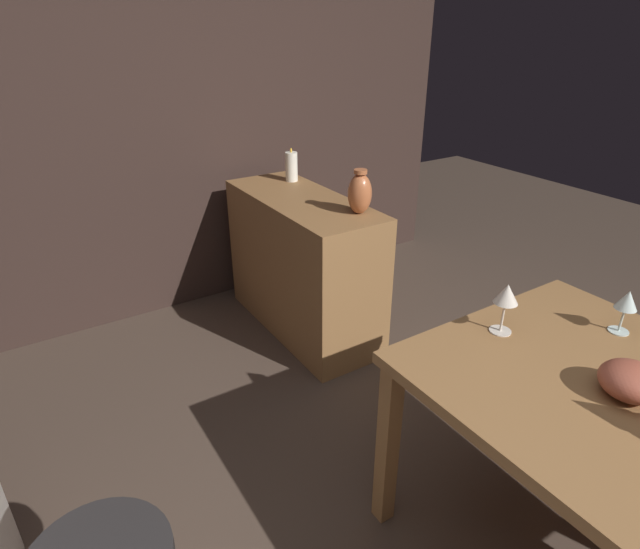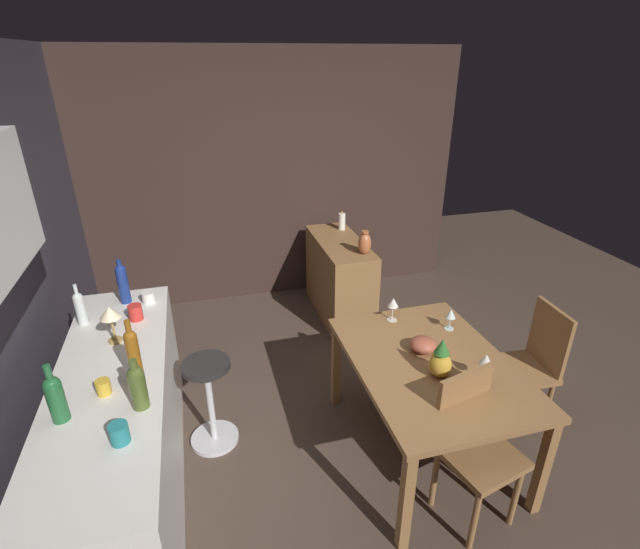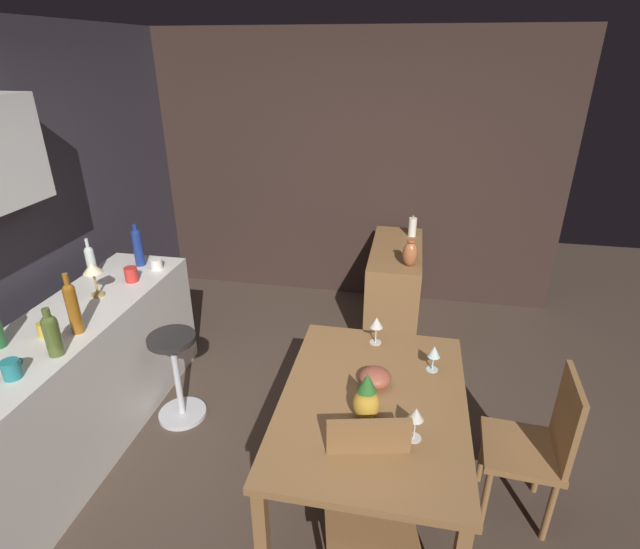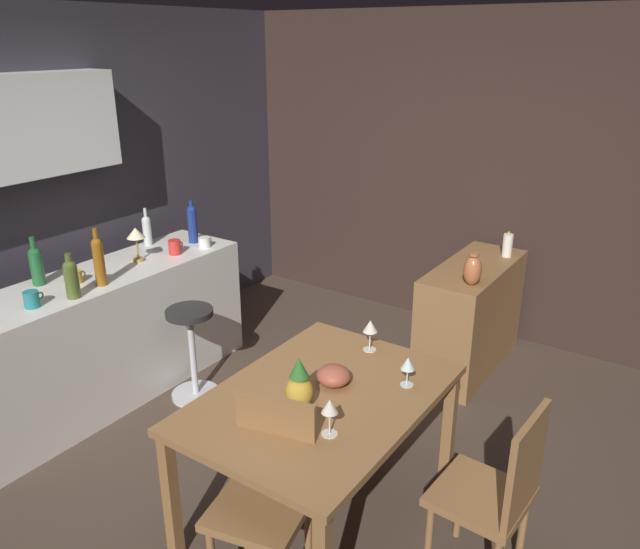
{
  "view_description": "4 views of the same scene",
  "coord_description": "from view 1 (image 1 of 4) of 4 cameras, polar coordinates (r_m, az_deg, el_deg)",
  "views": [
    {
      "loc": [
        -0.53,
        1.0,
        1.7
      ],
      "look_at": [
        0.62,
        0.27,
        1.03
      ],
      "focal_mm": 28.92,
      "sensor_mm": 36.0,
      "label": 1
    },
    {
      "loc": [
        -2.3,
        0.97,
        2.5
      ],
      "look_at": [
        0.88,
        0.08,
        0.94
      ],
      "focal_mm": 26.17,
      "sensor_mm": 36.0,
      "label": 2
    },
    {
      "loc": [
        -2.17,
        -0.48,
        2.4
      ],
      "look_at": [
        0.73,
        0.08,
        1.02
      ],
      "focal_mm": 27.08,
      "sensor_mm": 36.0,
      "label": 3
    },
    {
      "loc": [
        -2.3,
        -1.83,
        2.38
      ],
      "look_at": [
        0.73,
        0.23,
        0.96
      ],
      "focal_mm": 34.71,
      "sensor_mm": 36.0,
      "label": 4
    }
  ],
  "objects": [
    {
      "name": "fruit_bowl",
      "position": [
        1.72,
        31.18,
        -10.05
      ],
      "size": [
        0.17,
        0.17,
        0.1
      ],
      "primitive_type": "ellipsoid",
      "color": "#9E4C38",
      "rests_on": "dining_table"
    },
    {
      "name": "wall_side_right",
      "position": [
        3.19,
        -20.62,
        17.5
      ],
      "size": [
        0.1,
        4.4,
        2.6
      ],
      "primitive_type": "cube",
      "color": "#33231E",
      "rests_on": "ground_plane"
    },
    {
      "name": "wine_glass_right",
      "position": [
        2.01,
        30.84,
        -2.61
      ],
      "size": [
        0.07,
        0.07,
        0.16
      ],
      "color": "silver",
      "rests_on": "dining_table"
    },
    {
      "name": "vase_copper",
      "position": [
        2.61,
        4.43,
        8.97
      ],
      "size": [
        0.12,
        0.12,
        0.23
      ],
      "color": "#B26038",
      "rests_on": "sideboard_cabinet"
    },
    {
      "name": "sideboard_cabinet",
      "position": [
        3.03,
        -1.87,
        1.06
      ],
      "size": [
        1.1,
        0.44,
        0.82
      ],
      "primitive_type": "cube",
      "color": "olive",
      "rests_on": "ground_plane"
    },
    {
      "name": "pillar_candle_tall",
      "position": [
        3.19,
        -3.18,
        11.83
      ],
      "size": [
        0.07,
        0.07,
        0.2
      ],
      "color": "white",
      "rests_on": "sideboard_cabinet"
    },
    {
      "name": "wine_glass_left",
      "position": [
        1.82,
        19.94,
        -2.23
      ],
      "size": [
        0.08,
        0.08,
        0.18
      ],
      "color": "silver",
      "rests_on": "dining_table"
    }
  ]
}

